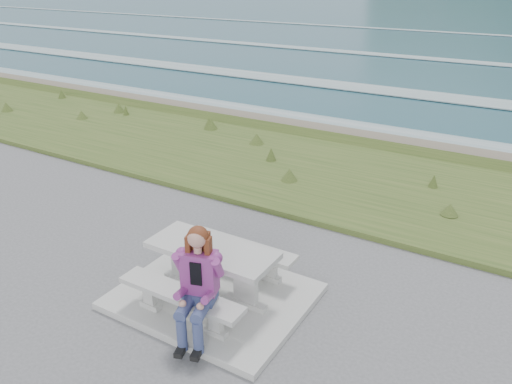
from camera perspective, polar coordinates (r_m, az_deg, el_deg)
concrete_slab at (r=7.25m, az=-4.86°, el=-11.77°), size 2.60×2.10×0.10m
picnic_table at (r=6.90m, az=-5.04°, el=-7.50°), size 1.80×0.75×0.75m
bench_landward at (r=6.58m, az=-8.59°, el=-11.94°), size 1.80×0.35×0.45m
bench_seaward at (r=7.51m, az=-1.85°, el=-6.64°), size 1.80×0.35×0.45m
grass_verge at (r=11.18m, az=10.14°, el=1.18°), size 160.00×4.50×0.22m
shore_drop at (r=13.78m, az=14.61°, el=5.20°), size 160.00×0.80×2.20m
ocean at (r=30.61m, az=24.13°, el=10.72°), size 1600.00×1600.00×0.09m
seated_woman at (r=6.19m, az=-6.82°, el=-12.22°), size 0.60×0.82×1.46m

